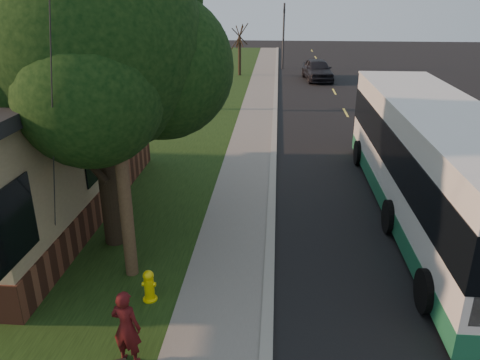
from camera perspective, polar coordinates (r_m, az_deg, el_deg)
name	(u,v)px	position (r m, az deg, el deg)	size (l,w,h in m)	color
ground	(268,308)	(10.56, 3.41, -15.30)	(120.00, 120.00, 0.00)	black
road	(371,160)	(19.88, 15.71, 2.41)	(8.00, 80.00, 0.01)	black
curb	(273,156)	(19.46, 4.10, 2.96)	(0.25, 80.00, 0.12)	gray
sidewalk	(249,156)	(19.50, 1.16, 2.98)	(2.00, 80.00, 0.08)	slate
grass_verge	(167,154)	(20.00, -8.92, 3.19)	(5.00, 80.00, 0.07)	black
fire_hydrant	(149,286)	(10.64, -11.02, -12.53)	(0.32, 0.32, 0.74)	yellow
utility_pole	(113,84)	(10.14, -15.23, 11.24)	(2.86, 3.21, 9.07)	#473321
leafy_tree	(98,48)	(11.90, -16.93, 15.18)	(6.30, 6.00, 7.80)	black
bare_tree_near	(214,73)	(26.98, -3.21, 12.92)	(1.38, 1.21, 4.31)	black
bare_tree_far	(240,51)	(38.78, -0.05, 15.50)	(1.38, 1.21, 4.03)	black
traffic_signal	(284,32)	(42.53, 5.33, 17.56)	(0.18, 0.22, 5.50)	#2D2D30
transit_bus	(434,161)	(14.71, 22.57, 2.14)	(2.91, 12.61, 3.41)	silver
skateboarder	(126,327)	(8.98, -13.68, -17.06)	(0.55, 0.36, 1.51)	#450D0F
distant_car	(317,70)	(37.43, 9.42, 13.14)	(1.91, 4.75, 1.62)	black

